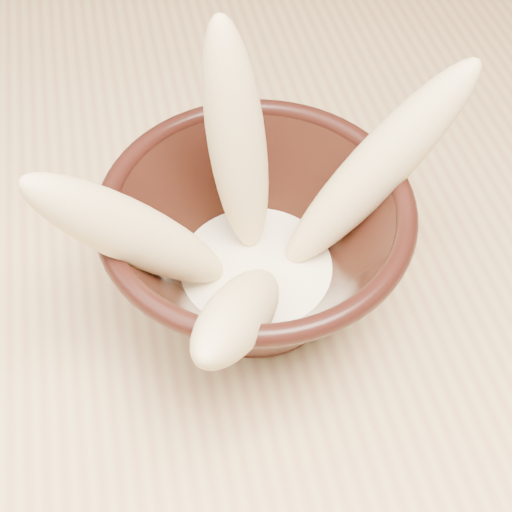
# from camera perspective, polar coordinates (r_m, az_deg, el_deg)

# --- Properties ---
(table) EXTENTS (1.20, 0.80, 0.75)m
(table) POSITION_cam_1_polar(r_m,az_deg,el_deg) (0.58, -11.51, -7.43)
(table) COLOR #D7B576
(table) RESTS_ON ground
(bowl) EXTENTS (0.19, 0.19, 0.10)m
(bowl) POSITION_cam_1_polar(r_m,az_deg,el_deg) (0.45, -0.00, 0.70)
(bowl) COLOR black
(bowl) RESTS_ON table
(milk_puddle) EXTENTS (0.11, 0.11, 0.01)m
(milk_puddle) POSITION_cam_1_polar(r_m,az_deg,el_deg) (0.47, 0.00, -1.26)
(milk_puddle) COLOR #F5E9C5
(milk_puddle) RESTS_ON bowl
(banana_upright) EXTENTS (0.05, 0.07, 0.16)m
(banana_upright) POSITION_cam_1_polar(r_m,az_deg,el_deg) (0.43, -1.54, 9.02)
(banana_upright) COLOR #F8D792
(banana_upright) RESTS_ON bowl
(banana_left) EXTENTS (0.13, 0.06, 0.15)m
(banana_left) POSITION_cam_1_polar(r_m,az_deg,el_deg) (0.40, -9.58, 1.71)
(banana_left) COLOR #F8D792
(banana_left) RESTS_ON bowl
(banana_right) EXTENTS (0.14, 0.06, 0.15)m
(banana_right) POSITION_cam_1_polar(r_m,az_deg,el_deg) (0.44, 9.59, 6.91)
(banana_right) COLOR #F8D792
(banana_right) RESTS_ON bowl
(banana_front) EXTENTS (0.09, 0.14, 0.12)m
(banana_front) POSITION_cam_1_polar(r_m,az_deg,el_deg) (0.39, -1.30, -4.59)
(banana_front) COLOR #F8D792
(banana_front) RESTS_ON bowl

